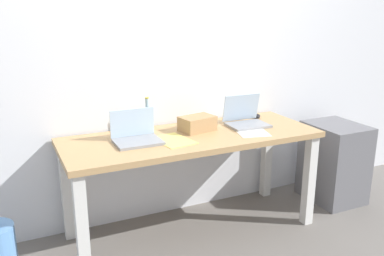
{
  "coord_description": "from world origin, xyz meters",
  "views": [
    {
      "loc": [
        -1.18,
        -2.52,
        1.59
      ],
      "look_at": [
        0.0,
        0.0,
        0.79
      ],
      "focal_mm": 39.06,
      "sensor_mm": 36.0,
      "label": 1
    }
  ],
  "objects_px": {
    "laptop_left": "(136,136)",
    "laptop_right": "(246,119)",
    "beer_bottle": "(147,118)",
    "computer_mouse": "(256,116)",
    "filing_cabinet": "(334,162)",
    "desk": "(192,149)",
    "cardboard_box": "(197,124)"
  },
  "relations": [
    {
      "from": "desk",
      "to": "filing_cabinet",
      "type": "relative_size",
      "value": 2.71
    },
    {
      "from": "laptop_right",
      "to": "desk",
      "type": "bearing_deg",
      "value": -173.06
    },
    {
      "from": "laptop_left",
      "to": "cardboard_box",
      "type": "relative_size",
      "value": 1.25
    },
    {
      "from": "laptop_left",
      "to": "filing_cabinet",
      "type": "bearing_deg",
      "value": -1.44
    },
    {
      "from": "desk",
      "to": "filing_cabinet",
      "type": "distance_m",
      "value": 1.35
    },
    {
      "from": "desk",
      "to": "computer_mouse",
      "type": "bearing_deg",
      "value": 16.57
    },
    {
      "from": "laptop_right",
      "to": "computer_mouse",
      "type": "xyz_separation_m",
      "value": [
        0.19,
        0.14,
        -0.03
      ]
    },
    {
      "from": "cardboard_box",
      "to": "laptop_right",
      "type": "bearing_deg",
      "value": -3.21
    },
    {
      "from": "desk",
      "to": "beer_bottle",
      "type": "distance_m",
      "value": 0.38
    },
    {
      "from": "beer_bottle",
      "to": "cardboard_box",
      "type": "distance_m",
      "value": 0.36
    },
    {
      "from": "laptop_left",
      "to": "desk",
      "type": "bearing_deg",
      "value": -2.53
    },
    {
      "from": "beer_bottle",
      "to": "computer_mouse",
      "type": "xyz_separation_m",
      "value": [
        0.91,
        -0.02,
        -0.08
      ]
    },
    {
      "from": "beer_bottle",
      "to": "filing_cabinet",
      "type": "xyz_separation_m",
      "value": [
        1.57,
        -0.24,
        -0.5
      ]
    },
    {
      "from": "desk",
      "to": "computer_mouse",
      "type": "relative_size",
      "value": 18.0
    },
    {
      "from": "laptop_left",
      "to": "filing_cabinet",
      "type": "xyz_separation_m",
      "value": [
        1.72,
        -0.04,
        -0.45
      ]
    },
    {
      "from": "beer_bottle",
      "to": "filing_cabinet",
      "type": "bearing_deg",
      "value": -8.69
    },
    {
      "from": "computer_mouse",
      "to": "cardboard_box",
      "type": "relative_size",
      "value": 0.41
    },
    {
      "from": "laptop_right",
      "to": "computer_mouse",
      "type": "relative_size",
      "value": 3.03
    },
    {
      "from": "laptop_left",
      "to": "beer_bottle",
      "type": "distance_m",
      "value": 0.25
    },
    {
      "from": "desk",
      "to": "cardboard_box",
      "type": "xyz_separation_m",
      "value": [
        0.08,
        0.08,
        0.15
      ]
    },
    {
      "from": "laptop_left",
      "to": "laptop_right",
      "type": "relative_size",
      "value": 1.0
    },
    {
      "from": "desk",
      "to": "cardboard_box",
      "type": "height_order",
      "value": "cardboard_box"
    },
    {
      "from": "laptop_left",
      "to": "laptop_right",
      "type": "height_order",
      "value": "laptop_right"
    },
    {
      "from": "computer_mouse",
      "to": "cardboard_box",
      "type": "height_order",
      "value": "cardboard_box"
    },
    {
      "from": "laptop_left",
      "to": "computer_mouse",
      "type": "distance_m",
      "value": 1.08
    },
    {
      "from": "laptop_left",
      "to": "cardboard_box",
      "type": "height_order",
      "value": "laptop_left"
    },
    {
      "from": "beer_bottle",
      "to": "computer_mouse",
      "type": "relative_size",
      "value": 2.49
    },
    {
      "from": "laptop_left",
      "to": "laptop_right",
      "type": "bearing_deg",
      "value": 2.63
    },
    {
      "from": "laptop_right",
      "to": "filing_cabinet",
      "type": "relative_size",
      "value": 0.46
    },
    {
      "from": "laptop_left",
      "to": "beer_bottle",
      "type": "bearing_deg",
      "value": 52.97
    },
    {
      "from": "beer_bottle",
      "to": "filing_cabinet",
      "type": "relative_size",
      "value": 0.38
    },
    {
      "from": "beer_bottle",
      "to": "cardboard_box",
      "type": "bearing_deg",
      "value": -22.22
    }
  ]
}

